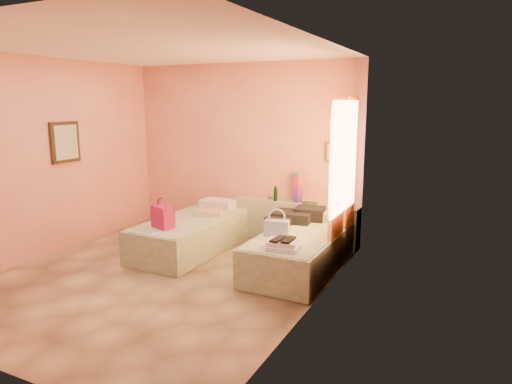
% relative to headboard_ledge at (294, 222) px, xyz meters
% --- Properties ---
extents(ground, '(4.50, 4.50, 0.00)m').
position_rel_headboard_ledge_xyz_m(ground, '(-0.98, -2.10, -0.33)').
color(ground, tan).
rests_on(ground, ground).
extents(room_walls, '(4.02, 4.51, 2.81)m').
position_rel_headboard_ledge_xyz_m(room_walls, '(-0.77, -1.53, 1.46)').
color(room_walls, '#EEA27F').
rests_on(room_walls, ground).
extents(headboard_ledge, '(2.05, 0.30, 0.65)m').
position_rel_headboard_ledge_xyz_m(headboard_ledge, '(0.00, 0.00, 0.00)').
color(headboard_ledge, '#979F82').
rests_on(headboard_ledge, ground).
extents(bed_left, '(0.90, 2.00, 0.50)m').
position_rel_headboard_ledge_xyz_m(bed_left, '(-1.21, -1.05, -0.08)').
color(bed_left, beige).
rests_on(bed_left, ground).
extents(bed_right, '(0.90, 2.00, 0.50)m').
position_rel_headboard_ledge_xyz_m(bed_right, '(0.52, -1.05, -0.08)').
color(bed_right, beige).
rests_on(bed_right, ground).
extents(water_bottle, '(0.07, 0.07, 0.22)m').
position_rel_headboard_ledge_xyz_m(water_bottle, '(-0.29, -0.04, 0.44)').
color(water_bottle, '#14381C').
rests_on(water_bottle, headboard_ledge).
extents(rainbow_box, '(0.13, 0.13, 0.46)m').
position_rel_headboard_ledge_xyz_m(rainbow_box, '(0.04, 0.04, 0.56)').
color(rainbow_box, '#A2144B').
rests_on(rainbow_box, headboard_ledge).
extents(small_dish, '(0.16, 0.16, 0.03)m').
position_rel_headboard_ledge_xyz_m(small_dish, '(-0.42, 0.08, 0.34)').
color(small_dish, '#447D64').
rests_on(small_dish, headboard_ledge).
extents(green_book, '(0.23, 0.19, 0.03)m').
position_rel_headboard_ledge_xyz_m(green_book, '(0.27, -0.04, 0.34)').
color(green_book, '#284A2E').
rests_on(green_book, headboard_ledge).
extents(flower_vase, '(0.25, 0.25, 0.25)m').
position_rel_headboard_ledge_xyz_m(flower_vase, '(0.70, 0.02, 0.45)').
color(flower_vase, silver).
rests_on(flower_vase, headboard_ledge).
extents(magenta_handbag, '(0.36, 0.28, 0.30)m').
position_rel_headboard_ledge_xyz_m(magenta_handbag, '(-1.25, -1.65, 0.33)').
color(magenta_handbag, '#A2144B').
rests_on(magenta_handbag, bed_left).
extents(khaki_garment, '(0.47, 0.43, 0.07)m').
position_rel_headboard_ledge_xyz_m(khaki_garment, '(-1.07, -0.75, 0.21)').
color(khaki_garment, tan).
rests_on(khaki_garment, bed_left).
extents(clothes_pile, '(0.64, 0.64, 0.18)m').
position_rel_headboard_ledge_xyz_m(clothes_pile, '(0.24, -0.57, 0.27)').
color(clothes_pile, black).
rests_on(clothes_pile, bed_right).
extents(blue_handbag, '(0.33, 0.20, 0.20)m').
position_rel_headboard_ledge_xyz_m(blue_handbag, '(0.29, -1.32, 0.28)').
color(blue_handbag, '#445AA4').
rests_on(blue_handbag, bed_right).
extents(towel_stack, '(0.39, 0.35, 0.10)m').
position_rel_headboard_ledge_xyz_m(towel_stack, '(0.58, -1.80, 0.23)').
color(towel_stack, white).
rests_on(towel_stack, bed_right).
extents(sandal_pair, '(0.22, 0.28, 0.03)m').
position_rel_headboard_ledge_xyz_m(sandal_pair, '(0.57, -1.79, 0.29)').
color(sandal_pair, black).
rests_on(sandal_pair, towel_stack).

